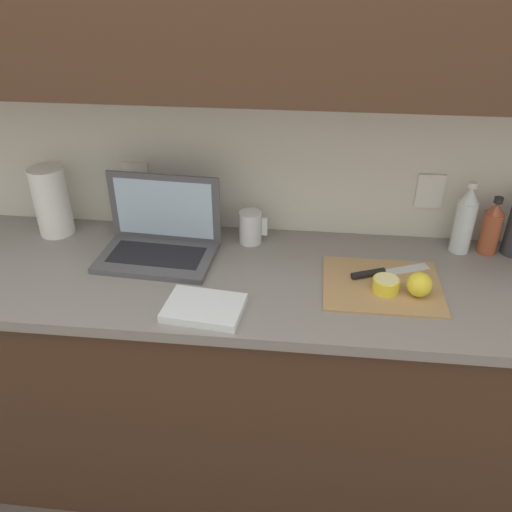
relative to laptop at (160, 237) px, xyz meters
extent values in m
plane|color=#564C47|center=(0.18, -0.10, -0.95)|extent=(12.00, 12.00, 0.00)
cube|color=silver|center=(0.18, 0.24, 0.35)|extent=(5.20, 0.06, 2.60)
cube|color=white|center=(-0.13, 0.20, 0.12)|extent=(0.09, 0.01, 0.12)
cube|color=white|center=(0.89, 0.20, 0.12)|extent=(0.09, 0.01, 0.12)
cube|color=#472D1E|center=(0.18, -0.10, -0.52)|extent=(2.38, 0.58, 0.86)
cube|color=gray|center=(0.18, -0.10, -0.08)|extent=(2.46, 0.62, 0.03)
cube|color=#515156|center=(0.00, -0.05, -0.05)|extent=(0.39, 0.27, 0.02)
cube|color=black|center=(0.00, -0.05, -0.04)|extent=(0.31, 0.16, 0.00)
cube|color=#515156|center=(0.00, 0.07, 0.07)|extent=(0.38, 0.03, 0.24)
cube|color=silver|center=(0.00, 0.06, 0.07)|extent=(0.33, 0.03, 0.20)
cube|color=tan|center=(0.72, -0.12, -0.06)|extent=(0.36, 0.30, 0.01)
cube|color=silver|center=(0.80, -0.03, -0.05)|extent=(0.16, 0.09, 0.00)
cylinder|color=black|center=(0.68, -0.08, -0.04)|extent=(0.11, 0.06, 0.02)
cylinder|color=yellow|center=(0.73, -0.15, -0.03)|extent=(0.08, 0.08, 0.04)
cylinder|color=#F4EAA3|center=(0.73, -0.15, -0.01)|extent=(0.07, 0.07, 0.00)
sphere|color=yellow|center=(0.82, -0.17, -0.02)|extent=(0.07, 0.07, 0.07)
cylinder|color=silver|center=(1.00, 0.13, 0.03)|extent=(0.07, 0.07, 0.18)
cone|color=silver|center=(1.00, 0.13, 0.15)|extent=(0.06, 0.06, 0.05)
cylinder|color=white|center=(1.00, 0.13, 0.18)|extent=(0.03, 0.03, 0.02)
cylinder|color=#A34C2D|center=(1.09, 0.13, 0.01)|extent=(0.06, 0.06, 0.15)
cone|color=#A34C2D|center=(1.09, 0.13, 0.10)|extent=(0.06, 0.06, 0.04)
cylinder|color=black|center=(1.09, 0.13, 0.13)|extent=(0.03, 0.03, 0.02)
cylinder|color=silver|center=(0.29, 0.11, 0.00)|extent=(0.08, 0.08, 0.11)
cube|color=silver|center=(0.34, 0.11, 0.00)|extent=(0.02, 0.01, 0.06)
cylinder|color=white|center=(-0.41, 0.10, 0.06)|extent=(0.12, 0.12, 0.25)
cube|color=white|center=(0.21, -0.31, -0.05)|extent=(0.24, 0.18, 0.02)
camera|label=1|loc=(0.49, -1.53, 0.88)|focal=38.00mm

